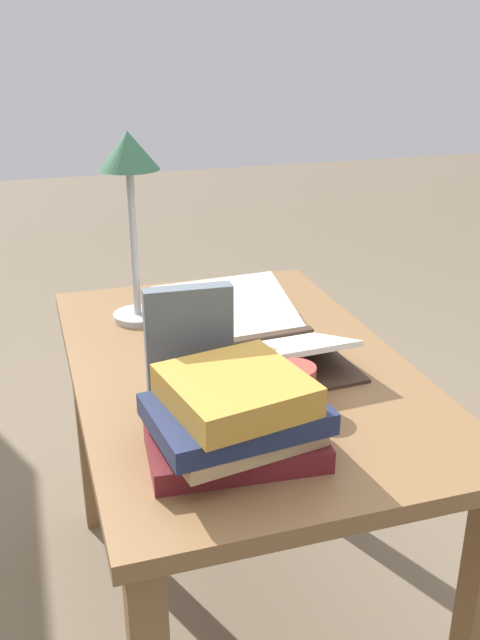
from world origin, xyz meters
TOP-DOWN VIEW (x-y plane):
  - ground_plane at (0.00, 0.00)m, footprint 12.00×12.00m
  - reading_desk at (0.00, 0.00)m, footprint 1.12×0.72m
  - open_book at (0.08, -0.04)m, footprint 0.56×0.38m
  - book_stack_tall at (-0.35, 0.11)m, footprint 0.25×0.31m
  - book_standing_upright at (-0.16, 0.15)m, footprint 0.04×0.17m
  - reading_lamp at (0.31, 0.17)m, footprint 0.14×0.14m
  - coffee_mug at (-0.21, -0.05)m, footprint 0.10×0.09m

SIDE VIEW (x-z plane):
  - ground_plane at x=0.00m, z-range 0.00..0.00m
  - reading_desk at x=0.00m, z-range 0.25..1.00m
  - open_book at x=0.08m, z-range 0.73..0.81m
  - coffee_mug at x=-0.21m, z-range 0.74..0.82m
  - book_stack_tall at x=-0.35m, z-range 0.74..0.90m
  - book_standing_upright at x=-0.16m, z-range 0.74..0.99m
  - reading_lamp at x=0.31m, z-range 0.87..1.34m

